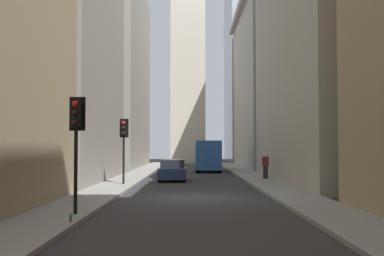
{
  "coord_description": "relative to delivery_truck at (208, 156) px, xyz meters",
  "views": [
    {
      "loc": [
        -20.93,
        0.16,
        2.27
      ],
      "look_at": [
        19.96,
        0.06,
        3.97
      ],
      "focal_mm": 43.16,
      "sensor_mm": 36.0,
      "label": 1
    }
  ],
  "objects": [
    {
      "name": "traffic_light_midblock",
      "position": [
        -16.15,
        5.49,
        1.47
      ],
      "size": [
        0.43,
        0.52,
        3.8
      ],
      "color": "black",
      "rests_on": "sidewalk_right"
    },
    {
      "name": "delivery_truck",
      "position": [
        0.0,
        0.0,
        0.0
      ],
      "size": [
        6.46,
        2.25,
        2.84
      ],
      "color": "#285699",
      "rests_on": "ground_plane"
    },
    {
      "name": "ground_plane",
      "position": [
        -22.13,
        1.4,
        -1.46
      ],
      "size": [
        135.0,
        135.0,
        0.0
      ],
      "primitive_type": "plane",
      "color": "#302D30"
    },
    {
      "name": "building_right_far",
      "position": [
        7.94,
        12.0,
        8.6
      ],
      "size": [
        19.52,
        10.0,
        20.13
      ],
      "color": "gray",
      "rests_on": "ground_plane"
    },
    {
      "name": "building_right_midfar",
      "position": [
        -13.23,
        11.99,
        8.38
      ],
      "size": [
        14.33,
        10.5,
        19.66
      ],
      "color": "gray",
      "rests_on": "ground_plane"
    },
    {
      "name": "building_left_far",
      "position": [
        9.07,
        -9.19,
        8.52
      ],
      "size": [
        19.8,
        10.5,
        19.94
      ],
      "color": "#B7B2A5",
      "rests_on": "ground_plane"
    },
    {
      "name": "pedestrian",
      "position": [
        -11.8,
        -3.49,
        -0.37
      ],
      "size": [
        0.26,
        0.44,
        1.74
      ],
      "color": "black",
      "rests_on": "sidewalk_left"
    },
    {
      "name": "church_spire",
      "position": [
        21.96,
        1.98,
        19.24
      ],
      "size": [
        5.27,
        5.27,
        39.56
      ],
      "color": "beige",
      "rests_on": "ground_plane"
    },
    {
      "name": "sidewalk_left",
      "position": [
        -22.13,
        -3.1,
        -1.39
      ],
      "size": [
        90.0,
        2.2,
        0.14
      ],
      "primitive_type": "cube",
      "color": "gray",
      "rests_on": "ground_plane"
    },
    {
      "name": "sedan_navy",
      "position": [
        -11.66,
        2.8,
        -0.8
      ],
      "size": [
        4.3,
        1.78,
        1.42
      ],
      "color": "navy",
      "rests_on": "ground_plane"
    },
    {
      "name": "sidewalk_right",
      "position": [
        -22.13,
        5.9,
        -1.39
      ],
      "size": [
        90.0,
        2.2,
        0.14
      ],
      "primitive_type": "cube",
      "color": "gray",
      "rests_on": "ground_plane"
    },
    {
      "name": "building_left_midfar",
      "position": [
        -12.42,
        -9.19,
        8.76
      ],
      "size": [
        19.96,
        10.5,
        20.43
      ],
      "color": "#A8A091",
      "rests_on": "ground_plane"
    },
    {
      "name": "discarded_bottle",
      "position": [
        -29.89,
        4.97,
        -1.21
      ],
      "size": [
        0.07,
        0.07,
        0.27
      ],
      "color": "#236033",
      "rests_on": "sidewalk_right"
    },
    {
      "name": "traffic_light_foreground",
      "position": [
        -28.28,
        5.25,
        1.44
      ],
      "size": [
        0.43,
        0.52,
        3.76
      ],
      "color": "black",
      "rests_on": "sidewalk_right"
    }
  ]
}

